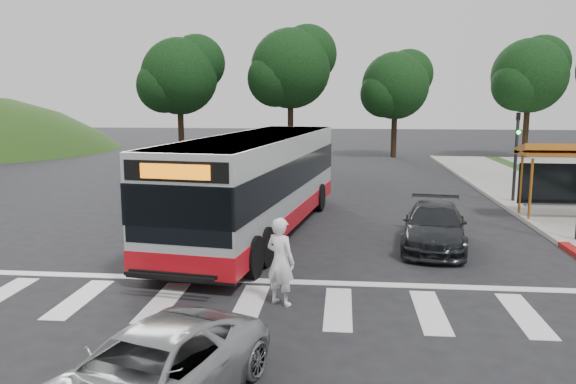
# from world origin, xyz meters

# --- Properties ---
(ground) EXTENTS (140.00, 140.00, 0.00)m
(ground) POSITION_xyz_m (0.00, 0.00, 0.00)
(ground) COLOR black
(ground) RESTS_ON ground
(sidewalk_east) EXTENTS (4.00, 40.00, 0.12)m
(sidewalk_east) POSITION_xyz_m (11.00, 8.00, 0.06)
(sidewalk_east) COLOR gray
(sidewalk_east) RESTS_ON ground
(curb_east) EXTENTS (0.30, 40.00, 0.15)m
(curb_east) POSITION_xyz_m (9.00, 8.00, 0.07)
(curb_east) COLOR #9E9991
(curb_east) RESTS_ON ground
(crosswalk_ladder) EXTENTS (18.00, 2.60, 0.01)m
(crosswalk_ladder) POSITION_xyz_m (0.00, -5.00, 0.01)
(crosswalk_ladder) COLOR silver
(crosswalk_ladder) RESTS_ON ground
(bus_shelter) EXTENTS (4.20, 1.60, 2.86)m
(bus_shelter) POSITION_xyz_m (10.80, 5.10, 2.35)
(bus_shelter) COLOR #A85E1C
(bus_shelter) RESTS_ON sidewalk_east
(traffic_signal_ne_short) EXTENTS (0.18, 0.37, 4.00)m
(traffic_signal_ne_short) POSITION_xyz_m (9.60, 8.49, 2.48)
(traffic_signal_ne_short) COLOR black
(traffic_signal_ne_short) RESTS_ON ground
(tree_ne_a) EXTENTS (6.16, 5.74, 9.30)m
(tree_ne_a) POSITION_xyz_m (16.08, 28.06, 6.39)
(tree_ne_a) COLOR black
(tree_ne_a) RESTS_ON parking_lot
(tree_north_a) EXTENTS (6.60, 6.15, 10.17)m
(tree_north_a) POSITION_xyz_m (-1.92, 26.07, 6.92)
(tree_north_a) COLOR black
(tree_north_a) RESTS_ON ground
(tree_north_b) EXTENTS (5.72, 5.33, 8.43)m
(tree_north_b) POSITION_xyz_m (6.07, 28.06, 5.66)
(tree_north_b) COLOR black
(tree_north_b) RESTS_ON ground
(tree_north_c) EXTENTS (6.16, 5.74, 9.30)m
(tree_north_c) POSITION_xyz_m (-9.92, 24.06, 6.29)
(tree_north_c) COLOR black
(tree_north_c) RESTS_ON ground
(transit_bus) EXTENTS (4.68, 13.27, 3.36)m
(transit_bus) POSITION_xyz_m (-0.84, 2.00, 1.68)
(transit_bus) COLOR silver
(transit_bus) RESTS_ON ground
(pedestrian) EXTENTS (0.87, 0.79, 2.01)m
(pedestrian) POSITION_xyz_m (0.69, -4.86, 1.00)
(pedestrian) COLOR white
(pedestrian) RESTS_ON ground
(dark_sedan) EXTENTS (2.59, 4.88, 1.35)m
(dark_sedan) POSITION_xyz_m (4.93, 0.55, 0.67)
(dark_sedan) COLOR black
(dark_sedan) RESTS_ON ground
(silver_suv_south) EXTENTS (3.37, 4.87, 1.23)m
(silver_suv_south) POSITION_xyz_m (-0.73, -9.52, 0.62)
(silver_suv_south) COLOR #9A9C9E
(silver_suv_south) RESTS_ON ground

